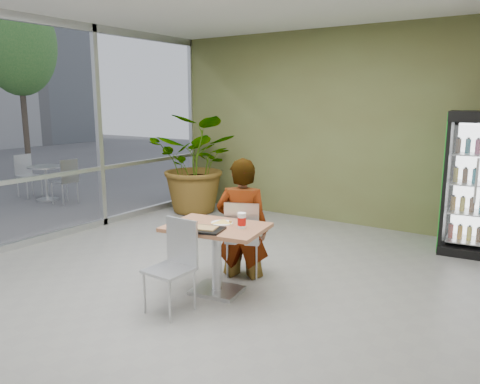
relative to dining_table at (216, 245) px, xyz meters
name	(u,v)px	position (x,y,z in m)	size (l,w,h in m)	color
ground	(202,286)	(-0.25, 0.05, -0.54)	(7.00, 7.00, 0.00)	slate
room_envelope	(199,143)	(-0.25, 0.05, 1.06)	(6.00, 7.00, 3.20)	beige
storefront_frame	(32,132)	(-3.25, 0.05, 1.06)	(0.10, 7.00, 3.20)	#B5B7BA
dining_table	(216,245)	(0.00, 0.00, 0.00)	(1.13, 0.87, 0.75)	#A06544
chair_far	(243,233)	(-0.02, 0.54, -0.01)	(0.53, 0.53, 0.91)	#B5B7BA
chair_near	(176,258)	(-0.10, -0.54, -0.01)	(0.42, 0.42, 0.91)	#B5B7BA
seated_woman	(242,230)	(-0.06, 0.58, 0.02)	(0.63, 0.41, 1.71)	black
pizza_plate	(222,222)	(0.01, 0.10, 0.23)	(0.34, 0.29, 0.03)	white
soda_cup	(242,221)	(0.28, 0.07, 0.29)	(0.09, 0.09, 0.16)	white
napkin_stack	(187,224)	(-0.28, -0.15, 0.22)	(0.16, 0.16, 0.02)	white
cafeteria_tray	(203,229)	(0.01, -0.23, 0.22)	(0.39, 0.29, 0.02)	black
beverage_fridge	(479,184)	(2.11, 3.01, 0.42)	(0.93, 0.74, 1.91)	black
potted_plant	(198,163)	(-2.51, 2.82, 0.37)	(1.62, 1.40, 1.81)	#265F28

